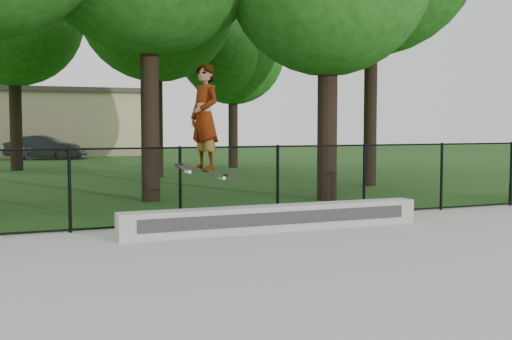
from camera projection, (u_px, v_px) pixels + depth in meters
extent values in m
plane|color=#215317|center=(488.00, 295.00, 7.35)|extent=(100.00, 100.00, 0.00)
cube|color=#A4A49F|center=(488.00, 293.00, 7.35)|extent=(14.00, 12.00, 0.06)
cube|color=#B0B0AB|center=(276.00, 218.00, 11.45)|extent=(5.64, 0.40, 0.46)
imported|color=black|center=(43.00, 148.00, 36.55)|extent=(4.00, 2.54, 1.36)
imported|color=#8E99A1|center=(51.00, 149.00, 36.87)|extent=(3.82, 1.94, 1.17)
cube|color=black|center=(205.00, 171.00, 10.76)|extent=(0.81, 0.23, 0.29)
imported|color=#C2C6FF|center=(205.00, 117.00, 10.69)|extent=(0.60, 0.75, 1.78)
cylinder|color=black|center=(70.00, 190.00, 11.23)|extent=(0.06, 0.06, 1.50)
cylinder|color=black|center=(180.00, 186.00, 11.99)|extent=(0.06, 0.06, 1.50)
cylinder|color=black|center=(278.00, 182.00, 12.74)|extent=(0.06, 0.06, 1.50)
cylinder|color=black|center=(364.00, 179.00, 13.50)|extent=(0.06, 0.06, 1.50)
cylinder|color=black|center=(441.00, 176.00, 14.26)|extent=(0.06, 0.06, 1.50)
cylinder|color=black|center=(511.00, 174.00, 15.01)|extent=(0.06, 0.06, 1.50)
cylinder|color=black|center=(278.00, 146.00, 12.69)|extent=(16.00, 0.04, 0.04)
cylinder|color=black|center=(278.00, 217.00, 12.79)|extent=(16.00, 0.04, 0.04)
cube|color=black|center=(278.00, 182.00, 12.74)|extent=(16.00, 0.01, 1.50)
cylinder|color=black|center=(150.00, 102.00, 16.30)|extent=(0.44, 0.44, 5.09)
cylinder|color=black|center=(327.00, 116.00, 16.57)|extent=(0.44, 0.44, 4.39)
cylinder|color=black|center=(370.00, 97.00, 20.50)|extent=(0.44, 0.44, 5.69)
cylinder|color=black|center=(157.00, 112.00, 23.99)|extent=(0.44, 0.44, 4.87)
sphere|color=#134813|center=(156.00, 3.00, 23.70)|extent=(5.85, 5.85, 5.85)
cylinder|color=black|center=(233.00, 125.00, 29.41)|extent=(0.44, 0.44, 3.96)
sphere|color=#134813|center=(233.00, 52.00, 29.18)|extent=(4.75, 4.75, 4.75)
cylinder|color=black|center=(16.00, 113.00, 27.52)|extent=(0.44, 0.44, 4.95)
sphere|color=#134813|center=(13.00, 16.00, 27.23)|extent=(5.94, 5.94, 5.94)
cube|color=tan|center=(46.00, 124.00, 41.53)|extent=(12.00, 6.00, 4.00)
cube|color=#3F3833|center=(46.00, 91.00, 41.38)|extent=(12.40, 6.40, 0.30)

